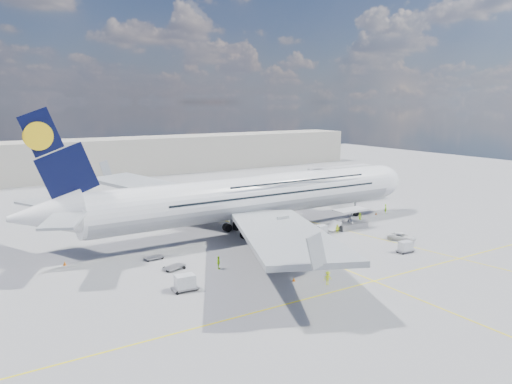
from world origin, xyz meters
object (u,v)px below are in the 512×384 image
dolly_back (154,257)px  cone_nose (376,213)px  crew_nose (386,209)px  cone_wing_right_inner (287,257)px  cone_tail (65,263)px  dolly_row_c (291,254)px  cone_wing_right_outer (294,279)px  service_van (402,237)px  jet_bridge (338,176)px  baggage_tug (270,257)px  dolly_row_b (174,267)px  cargo_loader (349,222)px  cone_wing_left_outer (131,207)px  catering_truck_inner (169,213)px  crew_van (360,217)px  catering_truck_outer (114,207)px  crew_tug (328,278)px  crew_wing (218,263)px  cone_wing_left_inner (154,224)px  crew_loader (337,229)px  airliner (255,195)px  dolly_nose_near (321,229)px  dolly_row_a (185,282)px  dolly_nose_far (405,247)px

dolly_back → cone_nose: bearing=-1.0°
crew_nose → cone_wing_right_inner: 39.40m
cone_tail → dolly_row_c: bearing=-28.5°
cone_wing_right_outer → service_van: bearing=12.3°
jet_bridge → baggage_tug: size_ratio=7.16×
dolly_row_b → cone_wing_right_inner: bearing=-38.9°
crew_nose → dolly_row_c: bearing=152.0°
cargo_loader → cone_wing_left_outer: 49.42m
dolly_back → catering_truck_inner: catering_truck_inner is taller
cargo_loader → crew_van: cargo_loader is taller
cone_wing_right_inner → cone_wing_right_outer: bearing=-120.1°
cone_wing_right_inner → cone_wing_right_outer: (-4.81, -8.30, -0.00)m
catering_truck_outer → cone_wing_left_outer: size_ratio=11.19×
cargo_loader → crew_tug: size_ratio=4.66×
crew_wing → crew_van: crew_wing is taller
dolly_row_c → crew_tug: size_ratio=1.74×
dolly_row_b → cone_tail: size_ratio=5.53×
cargo_loader → cone_wing_left_inner: cargo_loader is taller
dolly_back → cone_wing_right_inner: (17.16, -10.63, -0.05)m
cone_wing_left_outer → crew_loader: bearing=-59.9°
crew_wing → cone_nose: bearing=-42.7°
airliner → cone_wing_left_outer: bearing=110.6°
airliner → dolly_nose_near: (9.28, -7.62, -5.98)m
jet_bridge → cone_wing_right_outer: (-38.87, -35.23, -6.58)m
crew_van → cone_nose: bearing=-99.7°
jet_bridge → cone_wing_right_inner: size_ratio=33.20×
dolly_row_a → cone_wing_left_outer: dolly_row_a is taller
jet_bridge → catering_truck_outer: 50.42m
catering_truck_inner → cone_nose: bearing=-19.2°
dolly_nose_near → service_van: (9.02, -10.66, -0.24)m
cone_wing_right_outer → crew_van: bearing=32.8°
cargo_loader → cone_wing_left_outer: size_ratio=14.35×
jet_bridge → cone_wing_left_outer: (-41.94, 22.00, -6.57)m
crew_van → dolly_row_a: bearing=81.4°
jet_bridge → cargo_loader: (-12.99, -18.04, -5.60)m
crew_loader → crew_tug: 26.19m
dolly_row_b → crew_nose: crew_nose is taller
crew_van → cone_wing_right_inner: (-27.08, -12.27, -0.55)m
crew_nose → baggage_tug: bearing=148.6°
catering_truck_inner → dolly_back: bearing=-114.1°
service_van → cone_wing_right_inner: (-22.82, 2.28, -0.38)m
crew_nose → service_van: bearing=179.6°
service_van → baggage_tug: bearing=150.1°
jet_bridge → dolly_row_a: jet_bridge is taller
jet_bridge → cone_wing_left_outer: size_ratio=31.62×
dolly_back → catering_truck_inner: size_ratio=0.42×
dolly_row_c → baggage_tug: size_ratio=1.21×
dolly_nose_far → service_van: (4.91, 5.11, -0.31)m
catering_truck_outer → cone_wing_left_inner: bearing=-66.7°
crew_loader → dolly_row_c: bearing=-92.9°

